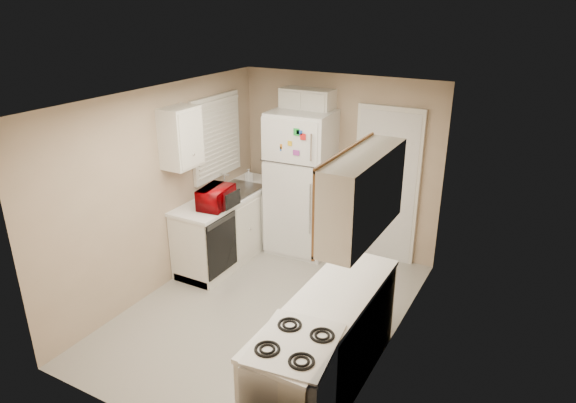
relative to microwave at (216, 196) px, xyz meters
The scene contains 19 objects.
floor 1.51m from the microwave, 25.16° to the right, with size 3.80×3.80×0.00m, color #B2AFA8.
ceiling 1.73m from the microwave, 25.16° to the right, with size 3.80×3.80×0.00m, color white.
wall_left 0.64m from the microwave, 132.75° to the right, with size 3.80×3.80×0.00m, color tan.
wall_right 2.42m from the microwave, 10.92° to the right, with size 3.80×3.80×0.00m, color tan.
wall_back 1.75m from the microwave, 55.89° to the left, with size 2.80×2.80×0.00m, color tan.
wall_front 2.56m from the microwave, 67.52° to the right, with size 2.80×2.80×0.00m, color tan.
left_counter 0.76m from the microwave, 105.67° to the left, with size 0.60×1.80×0.90m, color silver.
dishwasher 0.61m from the microwave, 43.65° to the right, with size 0.03×0.58×0.72m, color black.
sink 0.63m from the microwave, 101.82° to the left, with size 0.54×0.74×0.16m, color gray.
microwave is the anchor object (origin of this frame).
soap_bottle 1.01m from the microwave, 99.88° to the left, with size 0.08×0.08×0.18m, color white.
window_blinds 0.89m from the microwave, 122.98° to the left, with size 0.10×0.98×1.08m, color silver.
upper_cabinet_left 0.83m from the microwave, 138.94° to the right, with size 0.30×0.45×0.70m, color silver.
refrigerator 1.29m from the microwave, 62.26° to the left, with size 0.80×0.78×1.95m, color silver.
cabinet_over_fridge 1.70m from the microwave, 65.96° to the left, with size 0.70×0.30×0.40m, color silver.
interior_door 2.19m from the microwave, 39.90° to the left, with size 0.86×0.06×2.08m, color silver.
right_counter 2.50m from the microwave, 31.22° to the right, with size 0.60×2.00×0.90m, color silver.
stove 2.89m from the microwave, 41.98° to the right, with size 0.59×0.73×0.88m, color silver.
upper_cabinet_right 2.54m from the microwave, 23.30° to the right, with size 0.30×1.20×0.70m, color silver.
Camera 1 is at (2.59, -4.21, 3.30)m, focal length 32.00 mm.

